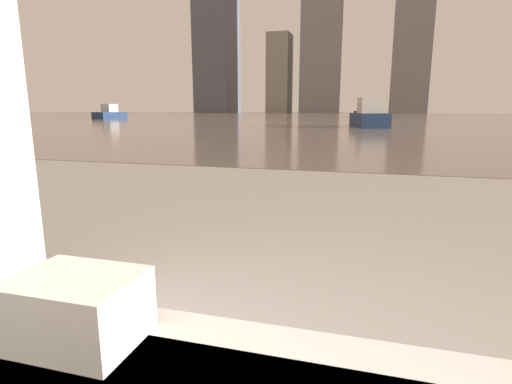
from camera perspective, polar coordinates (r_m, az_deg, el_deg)
name	(u,v)px	position (r m, az deg, el deg)	size (l,w,h in m)	color
towel_stack	(78,309)	(1.05, -24.11, -15.02)	(0.28, 0.22, 0.16)	silver
harbor_water	(367,116)	(61.80, 15.54, 10.36)	(180.00, 110.00, 0.01)	gray
harbor_boat_0	(110,114)	(46.91, -20.15, 10.46)	(1.52, 4.23, 1.58)	navy
harbor_boat_1	(369,117)	(25.00, 15.80, 10.32)	(2.44, 4.78, 1.71)	navy
harbor_boat_3	(368,112)	(56.46, 15.75, 10.89)	(3.65, 4.90, 1.76)	#2D2D33
skyline_tower_0	(217,14)	(129.22, -5.66, 23.94)	(10.29, 13.94, 56.93)	#4C515B
skyline_tower_1	(280,74)	(121.10, 3.38, 16.48)	(6.30, 8.16, 22.19)	gray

